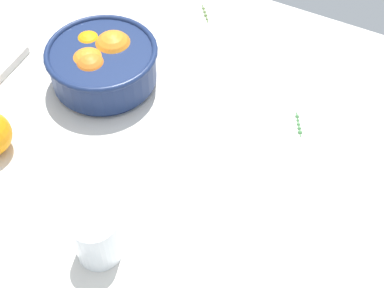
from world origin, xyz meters
The scene contains 5 objects.
ground_plane centered at (0.00, 0.00, -1.50)cm, with size 127.11×100.55×3.00cm, color silver.
fruit_bowl centered at (-23.89, 8.21, 5.14)cm, with size 22.72×22.72×10.36cm.
juice_glass centered at (-2.57, -25.80, 4.05)cm, with size 7.59×7.59×9.29cm.
herb_sprig_0 centered at (-15.77, 38.28, 0.26)cm, with size 4.43×5.50×0.88cm.
herb_sprig_1 centered at (16.45, 15.60, 0.27)cm, with size 3.26×5.65×0.94cm.
Camera 1 is at (32.44, -59.62, 84.30)cm, focal length 53.43 mm.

